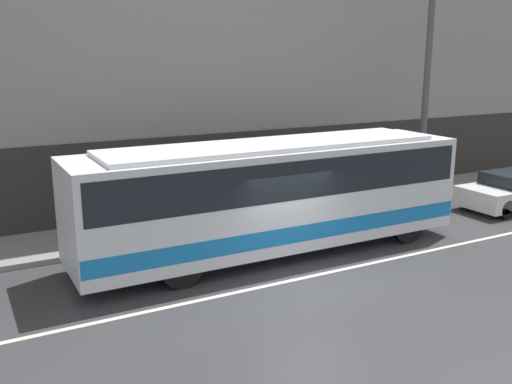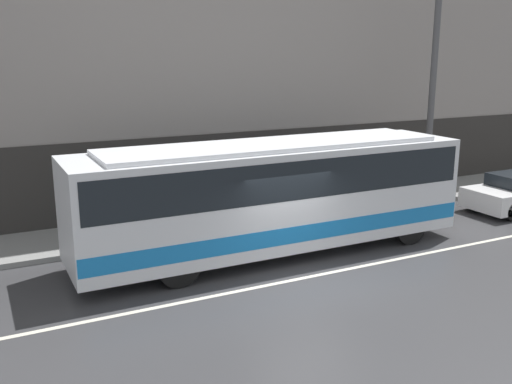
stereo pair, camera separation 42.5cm
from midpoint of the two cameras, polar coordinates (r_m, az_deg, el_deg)
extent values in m
plane|color=#38383A|center=(14.55, 4.04, -8.55)|extent=(60.00, 60.00, 0.00)
cube|color=gray|center=(19.02, -4.64, -2.92)|extent=(60.00, 2.75, 0.16)
cube|color=gray|center=(19.67, -6.90, 17.03)|extent=(60.00, 0.30, 13.36)
cube|color=#2D2B28|center=(19.91, -6.29, 1.71)|extent=(60.00, 0.06, 2.80)
cube|color=beige|center=(14.55, 4.04, -8.54)|extent=(54.00, 0.14, 0.01)
cube|color=silver|center=(15.81, 0.91, -0.26)|extent=(11.17, 2.58, 2.68)
cube|color=#1972BF|center=(16.02, 0.90, -3.00)|extent=(11.11, 2.61, 0.45)
cube|color=black|center=(15.67, 0.92, 2.05)|extent=(10.83, 2.60, 1.02)
cube|color=orange|center=(18.87, 15.80, 5.06)|extent=(0.12, 1.94, 0.28)
cube|color=silver|center=(15.53, 0.93, 4.75)|extent=(9.49, 2.20, 0.12)
cylinder|color=black|center=(17.51, 14.21, -3.21)|extent=(1.07, 0.28, 1.07)
cylinder|color=black|center=(19.17, 9.67, -1.52)|extent=(1.07, 0.28, 1.07)
cylinder|color=black|center=(13.91, -8.40, -7.37)|extent=(1.07, 0.28, 1.07)
cylinder|color=black|center=(15.94, -11.21, -4.72)|extent=(1.07, 0.28, 1.07)
cylinder|color=black|center=(21.15, 23.22, -1.61)|extent=(0.65, 0.20, 0.65)
cylinder|color=black|center=(22.20, 19.82, -0.62)|extent=(0.65, 0.20, 0.65)
cylinder|color=#4C4C4F|center=(22.24, 16.08, 9.21)|extent=(0.24, 0.24, 7.62)
cylinder|color=#333338|center=(19.79, -2.71, 0.12)|extent=(0.36, 0.36, 1.41)
sphere|color=tan|center=(19.61, -2.74, 2.49)|extent=(0.26, 0.26, 0.26)
camera|label=1|loc=(0.21, -90.78, -0.19)|focal=40.00mm
camera|label=2|loc=(0.21, 89.22, 0.19)|focal=40.00mm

